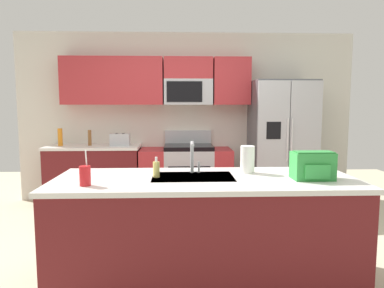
# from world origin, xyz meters

# --- Properties ---
(ground_plane) EXTENTS (9.00, 9.00, 0.00)m
(ground_plane) POSITION_xyz_m (0.00, 0.00, 0.00)
(ground_plane) COLOR beige
(ground_plane) RESTS_ON ground
(kitchen_wall_unit) EXTENTS (5.20, 0.43, 2.60)m
(kitchen_wall_unit) POSITION_xyz_m (-0.14, 2.08, 1.47)
(kitchen_wall_unit) COLOR silver
(kitchen_wall_unit) RESTS_ON ground
(back_counter) EXTENTS (1.36, 0.63, 0.90)m
(back_counter) POSITION_xyz_m (-1.38, 1.80, 0.45)
(back_counter) COLOR maroon
(back_counter) RESTS_ON ground
(range_oven) EXTENTS (1.36, 0.61, 1.10)m
(range_oven) POSITION_xyz_m (-0.01, 1.80, 0.44)
(range_oven) COLOR #B7BABF
(range_oven) RESTS_ON ground
(refrigerator) EXTENTS (0.90, 0.76, 1.85)m
(refrigerator) POSITION_xyz_m (1.41, 1.73, 0.93)
(refrigerator) COLOR #4C4F54
(refrigerator) RESTS_ON ground
(island_counter) EXTENTS (2.49, 0.95, 0.90)m
(island_counter) POSITION_xyz_m (0.09, -0.57, 0.45)
(island_counter) COLOR maroon
(island_counter) RESTS_ON ground
(toaster) EXTENTS (0.28, 0.16, 0.18)m
(toaster) POSITION_xyz_m (-0.98, 1.75, 0.99)
(toaster) COLOR #B7BABF
(toaster) RESTS_ON back_counter
(pepper_mill) EXTENTS (0.05, 0.05, 0.23)m
(pepper_mill) POSITION_xyz_m (-1.44, 1.80, 1.01)
(pepper_mill) COLOR brown
(pepper_mill) RESTS_ON back_counter
(bottle_orange) EXTENTS (0.07, 0.07, 0.26)m
(bottle_orange) POSITION_xyz_m (-1.86, 1.78, 1.03)
(bottle_orange) COLOR orange
(bottle_orange) RESTS_ON back_counter
(sink_faucet) EXTENTS (0.08, 0.21, 0.28)m
(sink_faucet) POSITION_xyz_m (-0.01, -0.38, 1.07)
(sink_faucet) COLOR #B7BABF
(sink_faucet) RESTS_ON island_counter
(drink_cup_red) EXTENTS (0.08, 0.08, 0.27)m
(drink_cup_red) POSITION_xyz_m (-0.83, -0.82, 0.98)
(drink_cup_red) COLOR red
(drink_cup_red) RESTS_ON island_counter
(soap_dispenser) EXTENTS (0.06, 0.06, 0.17)m
(soap_dispenser) POSITION_xyz_m (-0.32, -0.53, 0.97)
(soap_dispenser) COLOR #D8CC66
(soap_dispenser) RESTS_ON island_counter
(paper_towel_roll) EXTENTS (0.12, 0.12, 0.24)m
(paper_towel_roll) POSITION_xyz_m (0.48, -0.37, 1.02)
(paper_towel_roll) COLOR white
(paper_towel_roll) RESTS_ON island_counter
(backpack) EXTENTS (0.32, 0.22, 0.23)m
(backpack) POSITION_xyz_m (0.95, -0.67, 1.02)
(backpack) COLOR green
(backpack) RESTS_ON island_counter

